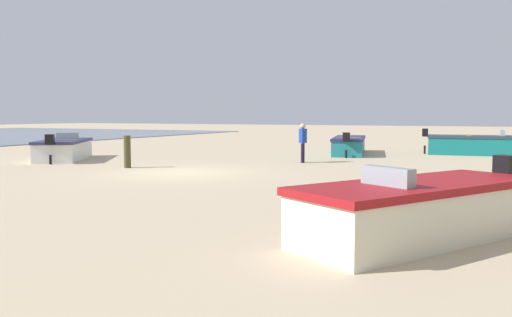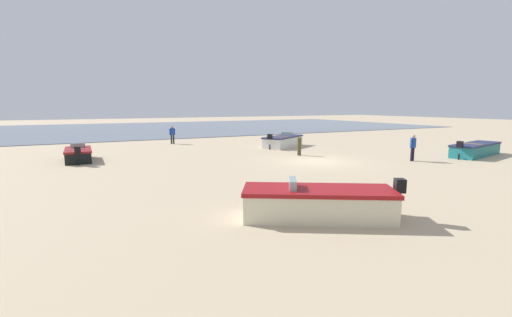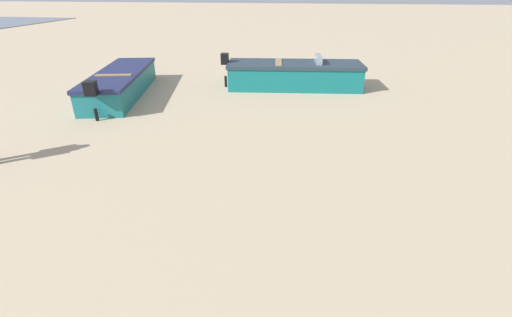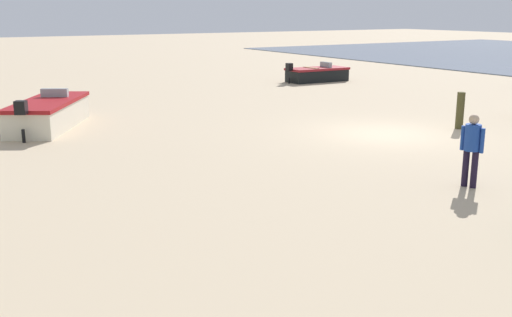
% 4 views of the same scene
% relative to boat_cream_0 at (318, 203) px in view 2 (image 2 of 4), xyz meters
% --- Properties ---
extents(ground_plane, '(160.00, 160.00, 0.00)m').
position_rel_boat_cream_0_xyz_m(ground_plane, '(-6.55, -8.80, -0.47)').
color(ground_plane, tan).
extents(tidal_water, '(80.00, 36.00, 0.06)m').
position_rel_boat_cream_0_xyz_m(tidal_water, '(-6.55, -44.80, -0.44)').
color(tidal_water, slate).
rests_on(tidal_water, ground).
extents(boat_cream_0, '(4.62, 3.63, 1.24)m').
position_rel_boat_cream_0_xyz_m(boat_cream_0, '(0.00, 0.00, 0.00)').
color(boat_cream_0, beige).
rests_on(boat_cream_0, ground).
extents(boat_teal_1, '(5.47, 2.54, 1.17)m').
position_rel_boat_cream_0_xyz_m(boat_teal_1, '(-17.51, -5.84, -0.04)').
color(boat_teal_1, '#1C7279').
rests_on(boat_teal_1, ground).
extents(boat_black_2, '(1.52, 3.68, 1.07)m').
position_rel_boat_cream_0_xyz_m(boat_black_2, '(6.21, -15.65, -0.08)').
color(boat_black_2, black).
rests_on(boat_black_2, ground).
extents(boat_white_4, '(4.57, 3.73, 1.20)m').
position_rel_boat_cream_0_xyz_m(boat_white_4, '(-8.83, -16.30, -0.02)').
color(boat_white_4, silver).
rests_on(boat_white_4, ground).
extents(mooring_post_near_water, '(0.25, 0.25, 1.20)m').
position_rel_boat_cream_0_xyz_m(mooring_post_near_water, '(-7.14, -11.48, 0.13)').
color(mooring_post_near_water, '#403C20').
rests_on(mooring_post_near_water, ground).
extents(beach_walker_foreground, '(0.54, 0.38, 1.62)m').
position_rel_boat_cream_0_xyz_m(beach_walker_foreground, '(-1.31, -22.67, 0.48)').
color(beach_walker_foreground, black).
rests_on(beach_walker_foreground, ground).
extents(beach_walker_distant, '(0.53, 0.42, 1.62)m').
position_rel_boat_cream_0_xyz_m(beach_walker_distant, '(-11.89, -6.29, 0.48)').
color(beach_walker_distant, black).
rests_on(beach_walker_distant, ground).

